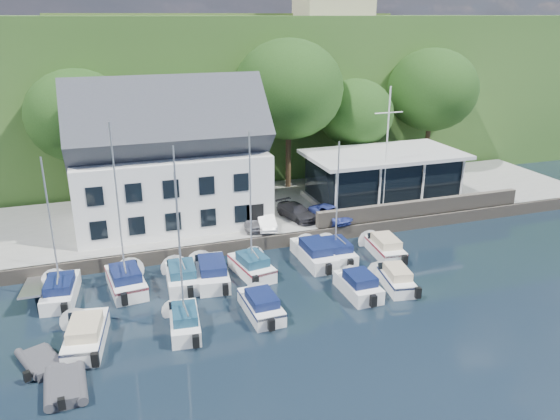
# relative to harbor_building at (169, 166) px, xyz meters

# --- Properties ---
(ground) EXTENTS (180.00, 180.00, 0.00)m
(ground) POSITION_rel_harbor_building_xyz_m (7.00, -16.50, -5.35)
(ground) COLOR black
(ground) RESTS_ON ground
(quay) EXTENTS (60.00, 13.00, 1.00)m
(quay) POSITION_rel_harbor_building_xyz_m (7.00, 1.00, -4.85)
(quay) COLOR #999A94
(quay) RESTS_ON ground
(quay_face) EXTENTS (60.00, 0.30, 1.00)m
(quay_face) POSITION_rel_harbor_building_xyz_m (7.00, -5.50, -4.85)
(quay_face) COLOR #61594D
(quay_face) RESTS_ON ground
(hillside) EXTENTS (160.00, 75.00, 16.00)m
(hillside) POSITION_rel_harbor_building_xyz_m (7.00, 45.50, 2.65)
(hillside) COLOR #30521E
(hillside) RESTS_ON ground
(field_patch) EXTENTS (50.00, 30.00, 0.30)m
(field_patch) POSITION_rel_harbor_building_xyz_m (15.00, 53.50, 10.80)
(field_patch) COLOR olive
(field_patch) RESTS_ON hillside
(harbor_building) EXTENTS (14.40, 8.20, 8.70)m
(harbor_building) POSITION_rel_harbor_building_xyz_m (0.00, 0.00, 0.00)
(harbor_building) COLOR white
(harbor_building) RESTS_ON quay
(club_pavilion) EXTENTS (13.20, 7.20, 4.10)m
(club_pavilion) POSITION_rel_harbor_building_xyz_m (18.00, -0.50, -2.30)
(club_pavilion) COLOR black
(club_pavilion) RESTS_ON quay
(seawall) EXTENTS (18.00, 0.50, 1.20)m
(seawall) POSITION_rel_harbor_building_xyz_m (19.00, -5.10, -3.75)
(seawall) COLOR #61594D
(seawall) RESTS_ON quay
(gangway) EXTENTS (1.20, 6.00, 1.40)m
(gangway) POSITION_rel_harbor_building_xyz_m (-9.50, -7.50, -5.35)
(gangway) COLOR #BAB9BE
(gangway) RESTS_ON ground
(car_silver) EXTENTS (1.76, 3.57, 1.17)m
(car_silver) POSITION_rel_harbor_building_xyz_m (5.20, -3.45, -3.76)
(car_silver) COLOR #A2A2A6
(car_silver) RESTS_ON quay
(car_white) EXTENTS (1.80, 3.80, 1.20)m
(car_white) POSITION_rel_harbor_building_xyz_m (6.39, -3.69, -3.75)
(car_white) COLOR white
(car_white) RESTS_ON quay
(car_dgrey) EXTENTS (2.61, 4.27, 1.16)m
(car_dgrey) POSITION_rel_harbor_building_xyz_m (9.25, -2.73, -3.77)
(car_dgrey) COLOR #29282C
(car_dgrey) RESTS_ON quay
(car_blue) EXTENTS (2.26, 3.69, 1.18)m
(car_blue) POSITION_rel_harbor_building_xyz_m (11.63, -3.97, -3.76)
(car_blue) COLOR #2F3E90
(car_blue) RESTS_ON quay
(flagpole) EXTENTS (2.41, 0.20, 10.05)m
(flagpole) POSITION_rel_harbor_building_xyz_m (16.45, -3.47, 0.67)
(flagpole) COLOR white
(flagpole) RESTS_ON quay
(tree_1) EXTENTS (8.21, 8.21, 11.22)m
(tree_1) POSITION_rel_harbor_building_xyz_m (-6.18, 6.05, 1.26)
(tree_1) COLOR #1B3911
(tree_1) RESTS_ON quay
(tree_2) EXTENTS (7.38, 7.38, 10.09)m
(tree_2) POSITION_rel_harbor_building_xyz_m (2.90, 5.61, 0.69)
(tree_2) COLOR #1B3911
(tree_2) RESTS_ON quay
(tree_3) EXTENTS (9.73, 9.73, 13.30)m
(tree_3) POSITION_rel_harbor_building_xyz_m (11.51, 5.53, 2.30)
(tree_3) COLOR #1B3911
(tree_3) RESTS_ON quay
(tree_4) EXTENTS (7.05, 7.05, 9.64)m
(tree_4) POSITION_rel_harbor_building_xyz_m (18.17, 5.51, 0.47)
(tree_4) COLOR #1B3911
(tree_4) RESTS_ON quay
(tree_5) EXTENTS (8.91, 8.91, 12.18)m
(tree_5) POSITION_rel_harbor_building_xyz_m (26.77, 6.29, 1.74)
(tree_5) COLOR #1B3911
(tree_5) RESTS_ON quay
(boat_r1_0) EXTENTS (2.64, 6.37, 8.65)m
(boat_r1_0) POSITION_rel_harbor_building_xyz_m (-7.99, -8.54, -1.02)
(boat_r1_0) COLOR white
(boat_r1_0) RESTS_ON ground
(boat_r1_1) EXTENTS (2.75, 6.28, 9.44)m
(boat_r1_1) POSITION_rel_harbor_building_xyz_m (-4.21, -8.61, -0.63)
(boat_r1_1) COLOR white
(boat_r1_1) RESTS_ON ground
(boat_r1_2) EXTENTS (2.44, 6.00, 8.64)m
(boat_r1_2) POSITION_rel_harbor_building_xyz_m (-0.82, -8.94, -1.03)
(boat_r1_2) COLOR white
(boat_r1_2) RESTS_ON ground
(boat_r1_3) EXTENTS (2.83, 6.96, 1.48)m
(boat_r1_3) POSITION_rel_harbor_building_xyz_m (1.08, -9.04, -4.61)
(boat_r1_3) COLOR white
(boat_r1_3) RESTS_ON ground
(boat_r1_4) EXTENTS (2.87, 5.83, 9.22)m
(boat_r1_4) POSITION_rel_harbor_building_xyz_m (3.73, -9.12, -0.74)
(boat_r1_4) COLOR white
(boat_r1_4) RESTS_ON ground
(boat_r1_5) EXTENTS (2.07, 6.78, 1.53)m
(boat_r1_5) POSITION_rel_harbor_building_xyz_m (8.37, -8.54, -4.58)
(boat_r1_5) COLOR white
(boat_r1_5) RESTS_ON ground
(boat_r1_6) EXTENTS (2.20, 5.99, 8.47)m
(boat_r1_6) POSITION_rel_harbor_building_xyz_m (9.98, -8.51, -1.12)
(boat_r1_6) COLOR white
(boat_r1_6) RESTS_ON ground
(boat_r1_7) EXTENTS (2.47, 6.42, 1.40)m
(boat_r1_7) POSITION_rel_harbor_building_xyz_m (13.53, -9.03, -4.65)
(boat_r1_7) COLOR white
(boat_r1_7) RESTS_ON ground
(boat_r2_0) EXTENTS (2.94, 6.50, 1.48)m
(boat_r2_0) POSITION_rel_harbor_building_xyz_m (-6.58, -14.14, -4.61)
(boat_r2_0) COLOR white
(boat_r2_0) RESTS_ON ground
(boat_r2_1) EXTENTS (2.24, 5.67, 8.40)m
(boat_r2_1) POSITION_rel_harbor_building_xyz_m (-1.56, -14.36, -1.15)
(boat_r2_1) COLOR white
(boat_r2_1) RESTS_ON ground
(boat_r2_2) EXTENTS (2.04, 5.63, 1.35)m
(boat_r2_2) POSITION_rel_harbor_building_xyz_m (2.85, -14.06, -4.67)
(boat_r2_2) COLOR white
(boat_r2_2) RESTS_ON ground
(boat_r2_3) EXTENTS (1.94, 5.15, 1.46)m
(boat_r2_3) POSITION_rel_harbor_building_xyz_m (9.13, -13.76, -4.62)
(boat_r2_3) COLOR white
(boat_r2_3) RESTS_ON ground
(boat_r2_4) EXTENTS (2.49, 5.66, 1.37)m
(boat_r2_4) POSITION_rel_harbor_building_xyz_m (11.78, -13.59, -4.66)
(boat_r2_4) COLOR white
(boat_r2_4) RESTS_ON ground
(dinghy_0) EXTENTS (2.74, 3.34, 0.67)m
(dinghy_0) POSITION_rel_harbor_building_xyz_m (-8.67, -15.41, -5.01)
(dinghy_0) COLOR #3A3A3F
(dinghy_0) RESTS_ON ground
(dinghy_1) EXTENTS (2.07, 3.26, 0.74)m
(dinghy_1) POSITION_rel_harbor_building_xyz_m (-7.54, -17.75, -4.98)
(dinghy_1) COLOR #3A3A3F
(dinghy_1) RESTS_ON ground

